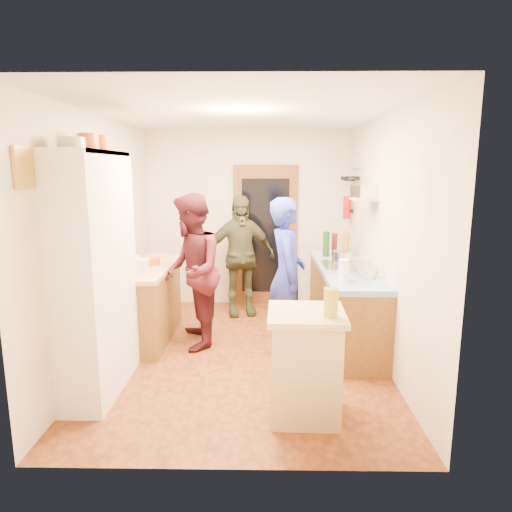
{
  "coord_description": "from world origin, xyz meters",
  "views": [
    {
      "loc": [
        0.22,
        -4.81,
        2.05
      ],
      "look_at": [
        0.14,
        0.15,
        1.09
      ],
      "focal_mm": 32.0,
      "sensor_mm": 36.0,
      "label": 1
    }
  ],
  "objects_px": {
    "person_hob": "(290,275)",
    "person_left": "(194,271)",
    "island_base": "(305,367)",
    "person_back": "(241,256)",
    "right_counter_base": "(344,305)",
    "hutch_body": "(96,274)"
  },
  "relations": [
    {
      "from": "person_hob",
      "to": "person_left",
      "type": "distance_m",
      "value": 1.1
    },
    {
      "from": "island_base",
      "to": "person_back",
      "type": "bearing_deg",
      "value": 103.87
    },
    {
      "from": "person_back",
      "to": "right_counter_base",
      "type": "bearing_deg",
      "value": -50.13
    },
    {
      "from": "hutch_body",
      "to": "island_base",
      "type": "distance_m",
      "value": 2.04
    },
    {
      "from": "island_base",
      "to": "person_left",
      "type": "height_order",
      "value": "person_left"
    },
    {
      "from": "hutch_body",
      "to": "right_counter_base",
      "type": "distance_m",
      "value": 2.9
    },
    {
      "from": "right_counter_base",
      "to": "person_hob",
      "type": "distance_m",
      "value": 0.88
    },
    {
      "from": "right_counter_base",
      "to": "person_hob",
      "type": "relative_size",
      "value": 1.27
    },
    {
      "from": "right_counter_base",
      "to": "island_base",
      "type": "xyz_separation_m",
      "value": [
        -0.63,
        -1.77,
        0.01
      ]
    },
    {
      "from": "person_hob",
      "to": "person_left",
      "type": "bearing_deg",
      "value": 81.93
    },
    {
      "from": "right_counter_base",
      "to": "island_base",
      "type": "distance_m",
      "value": 1.88
    },
    {
      "from": "hutch_body",
      "to": "island_base",
      "type": "bearing_deg",
      "value": -14.21
    },
    {
      "from": "island_base",
      "to": "person_hob",
      "type": "relative_size",
      "value": 0.49
    },
    {
      "from": "island_base",
      "to": "person_left",
      "type": "relative_size",
      "value": 0.48
    },
    {
      "from": "island_base",
      "to": "person_back",
      "type": "relative_size",
      "value": 0.51
    },
    {
      "from": "hutch_body",
      "to": "person_left",
      "type": "relative_size",
      "value": 1.24
    },
    {
      "from": "hutch_body",
      "to": "person_left",
      "type": "bearing_deg",
      "value": 56.39
    },
    {
      "from": "person_left",
      "to": "hutch_body",
      "type": "bearing_deg",
      "value": -43.34
    },
    {
      "from": "person_hob",
      "to": "person_left",
      "type": "height_order",
      "value": "person_left"
    },
    {
      "from": "hutch_body",
      "to": "person_back",
      "type": "height_order",
      "value": "hutch_body"
    },
    {
      "from": "person_hob",
      "to": "person_back",
      "type": "height_order",
      "value": "person_hob"
    },
    {
      "from": "hutch_body",
      "to": "person_hob",
      "type": "xyz_separation_m",
      "value": [
        1.82,
        0.96,
        -0.23
      ]
    }
  ]
}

